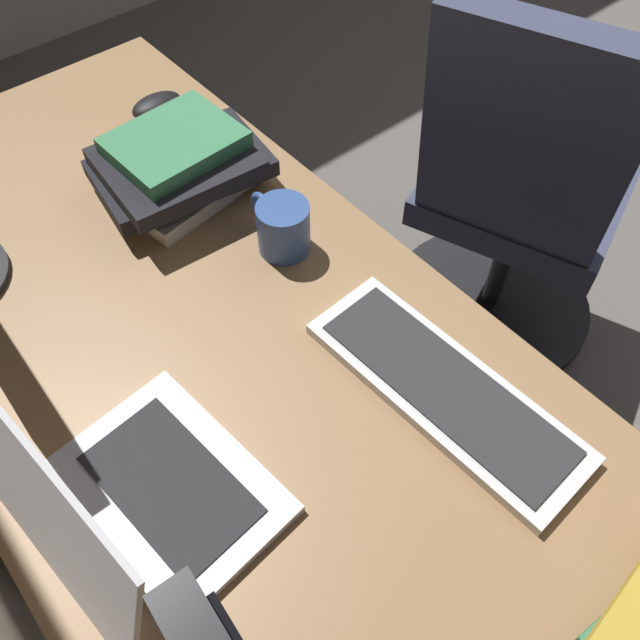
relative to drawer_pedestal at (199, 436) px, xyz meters
The scene contains 8 objects.
desk 0.42m from the drawer_pedestal, behind, with size 1.99×0.73×0.73m.
drawer_pedestal is the anchor object (origin of this frame).
laptop_leftmost 0.53m from the drawer_pedestal, 142.65° to the left, with size 0.30×0.28×0.20m.
keyboard_main 0.58m from the drawer_pedestal, 147.53° to the right, with size 0.43×0.16×0.02m.
mouse_main 0.66m from the drawer_pedestal, 31.32° to the right, with size 0.06×0.10×0.03m, color black.
book_stack_far 0.53m from the drawer_pedestal, 40.27° to the right, with size 0.24×0.31×0.12m.
coffee_mug 0.49m from the drawer_pedestal, 89.60° to the right, with size 0.13×0.09×0.09m.
office_chair 0.87m from the drawer_pedestal, 93.18° to the right, with size 0.56×0.61×0.97m.
Camera 1 is at (-0.43, 2.16, 1.53)m, focal length 37.25 mm.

